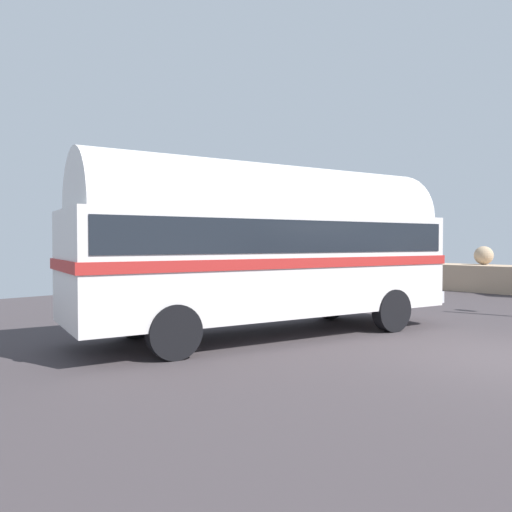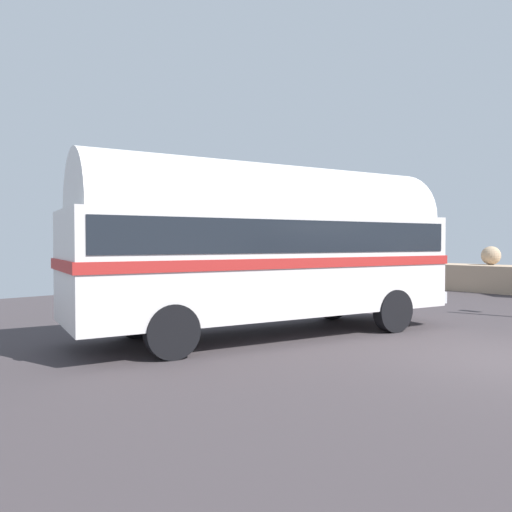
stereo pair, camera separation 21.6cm
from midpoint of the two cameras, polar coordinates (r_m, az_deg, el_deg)
The scene contains 1 object.
vintage_coach at distance 10.71m, azimuth 2.03°, elevation 1.67°, with size 4.35×8.91×3.70m.
Camera 2 is at (3.05, -8.98, 2.03)m, focal length 34.66 mm.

